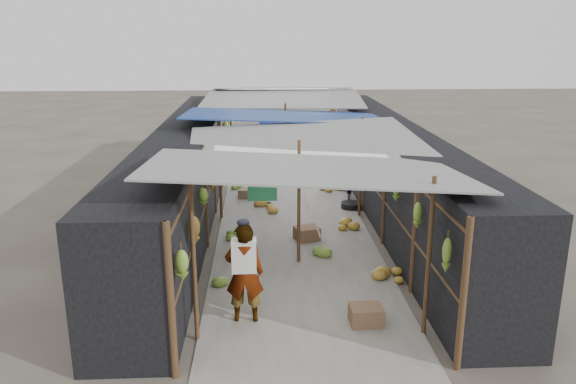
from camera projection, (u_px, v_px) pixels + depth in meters
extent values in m
plane|color=#6B6356|center=(311.00, 336.00, 8.90)|extent=(80.00, 80.00, 0.00)
cube|color=#9E998E|center=(290.00, 211.00, 15.15)|extent=(3.60, 16.00, 0.02)
cube|color=black|center=(187.00, 171.00, 14.70)|extent=(1.40, 15.00, 2.30)
cube|color=black|center=(391.00, 169.00, 14.97)|extent=(1.40, 15.00, 2.30)
cube|color=#886245|center=(366.00, 315.00, 9.23)|extent=(0.55, 0.44, 0.32)
cube|color=#886245|center=(307.00, 234.00, 12.98)|extent=(0.64, 0.57, 0.32)
cube|color=#886245|center=(246.00, 194.00, 16.29)|extent=(0.48, 0.42, 0.27)
cylinder|color=black|center=(351.00, 206.00, 15.35)|extent=(0.57, 0.57, 0.17)
imported|color=white|center=(244.00, 273.00, 9.15)|extent=(0.64, 0.43, 1.73)
imported|color=navy|center=(265.00, 180.00, 15.53)|extent=(0.85, 0.79, 1.41)
imported|color=#46403D|center=(348.00, 189.00, 15.88)|extent=(0.37, 0.54, 0.77)
cylinder|color=brown|center=(194.00, 263.00, 8.46)|extent=(0.07, 0.07, 2.60)
cylinder|color=brown|center=(429.00, 258.00, 8.64)|extent=(0.07, 0.07, 2.60)
cylinder|color=brown|center=(299.00, 203.00, 11.43)|extent=(0.07, 0.07, 2.60)
cylinder|color=brown|center=(220.00, 170.00, 14.23)|extent=(0.07, 0.07, 2.60)
cylinder|color=brown|center=(361.00, 168.00, 14.40)|extent=(0.07, 0.07, 2.60)
cylinder|color=brown|center=(285.00, 146.00, 17.20)|extent=(0.07, 0.07, 2.60)
cylinder|color=brown|center=(231.00, 130.00, 19.99)|extent=(0.07, 0.07, 2.60)
cylinder|color=brown|center=(332.00, 129.00, 20.17)|extent=(0.07, 0.07, 2.60)
cube|color=gray|center=(308.00, 169.00, 9.18)|extent=(5.21, 3.19, 0.52)
cube|color=gray|center=(304.00, 141.00, 12.31)|extent=(5.23, 3.73, 0.50)
cube|color=#1F458F|center=(284.00, 115.00, 15.44)|extent=(5.40, 3.60, 0.41)
cube|color=gray|center=(283.00, 98.00, 18.58)|extent=(5.37, 3.66, 0.27)
cube|color=gray|center=(283.00, 88.00, 20.87)|extent=(5.00, 1.99, 0.24)
cylinder|color=brown|center=(213.00, 137.00, 14.49)|extent=(0.06, 15.00, 0.06)
cylinder|color=brown|center=(366.00, 136.00, 14.69)|extent=(0.06, 15.00, 0.06)
cylinder|color=gray|center=(290.00, 136.00, 14.59)|extent=(0.02, 15.00, 0.02)
cube|color=#1924A7|center=(282.00, 147.00, 14.74)|extent=(0.70, 0.03, 0.60)
cube|color=#297D4B|center=(262.00, 184.00, 11.31)|extent=(0.60, 0.03, 0.70)
cube|color=#21389A|center=(269.00, 125.00, 18.34)|extent=(0.65, 0.03, 0.60)
cube|color=#1A55AF|center=(314.00, 158.00, 13.56)|extent=(0.55, 0.03, 0.65)
cube|color=#AB1A45|center=(323.00, 157.00, 13.50)|extent=(0.50, 0.03, 0.60)
cube|color=white|center=(299.00, 130.00, 17.15)|extent=(0.60, 0.03, 0.55)
ellipsoid|color=olive|center=(182.00, 265.00, 7.75)|extent=(0.20, 0.17, 0.47)
ellipsoid|color=#AA802B|center=(194.00, 231.00, 9.24)|extent=(0.20, 0.17, 0.50)
ellipsoid|color=olive|center=(203.00, 197.00, 10.73)|extent=(0.19, 0.16, 0.37)
ellipsoid|color=#AA802B|center=(212.00, 179.00, 12.69)|extent=(0.19, 0.16, 0.60)
ellipsoid|color=olive|center=(216.00, 164.00, 13.89)|extent=(0.20, 0.17, 0.59)
ellipsoid|color=olive|center=(219.00, 146.00, 15.02)|extent=(0.18, 0.16, 0.40)
ellipsoid|color=olive|center=(223.00, 135.00, 16.85)|extent=(0.15, 0.13, 0.51)
ellipsoid|color=olive|center=(225.00, 129.00, 17.95)|extent=(0.15, 0.13, 0.52)
ellipsoid|color=#AA802B|center=(228.00, 118.00, 19.39)|extent=(0.15, 0.13, 0.36)
ellipsoid|color=olive|center=(231.00, 118.00, 21.34)|extent=(0.19, 0.16, 0.55)
ellipsoid|color=olive|center=(447.00, 255.00, 8.04)|extent=(0.14, 0.12, 0.54)
ellipsoid|color=olive|center=(418.00, 215.00, 9.50)|extent=(0.15, 0.13, 0.48)
ellipsoid|color=olive|center=(396.00, 189.00, 10.96)|extent=(0.17, 0.14, 0.49)
ellipsoid|color=olive|center=(380.00, 170.00, 12.44)|extent=(0.19, 0.16, 0.53)
ellipsoid|color=olive|center=(369.00, 158.00, 13.67)|extent=(0.17, 0.15, 0.45)
ellipsoid|color=olive|center=(358.00, 147.00, 15.25)|extent=(0.19, 0.16, 0.44)
ellipsoid|color=#AA802B|center=(347.00, 136.00, 17.17)|extent=(0.19, 0.16, 0.49)
ellipsoid|color=olive|center=(342.00, 129.00, 18.08)|extent=(0.19, 0.16, 0.52)
ellipsoid|color=#AA802B|center=(334.00, 115.00, 20.11)|extent=(0.18, 0.15, 0.46)
ellipsoid|color=olive|center=(329.00, 117.00, 21.57)|extent=(0.20, 0.17, 0.55)
ellipsoid|color=#AA802B|center=(348.00, 223.00, 13.85)|extent=(0.51, 0.43, 0.26)
ellipsoid|color=olive|center=(217.00, 283.00, 10.50)|extent=(0.54, 0.46, 0.27)
ellipsoid|color=olive|center=(236.00, 233.00, 12.99)|extent=(0.66, 0.56, 0.33)
ellipsoid|color=olive|center=(326.00, 251.00, 12.08)|extent=(0.45, 0.38, 0.22)
ellipsoid|color=#AA802B|center=(271.00, 204.00, 15.17)|extent=(0.69, 0.58, 0.34)
ellipsoid|color=olive|center=(334.00, 171.00, 18.75)|extent=(0.70, 0.60, 0.35)
ellipsoid|color=olive|center=(239.00, 187.00, 17.07)|extent=(0.50, 0.42, 0.25)
ellipsoid|color=#AA802B|center=(388.00, 273.00, 10.94)|extent=(0.48, 0.41, 0.24)
ellipsoid|color=#AA802B|center=(333.00, 185.00, 17.12)|extent=(0.65, 0.55, 0.32)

